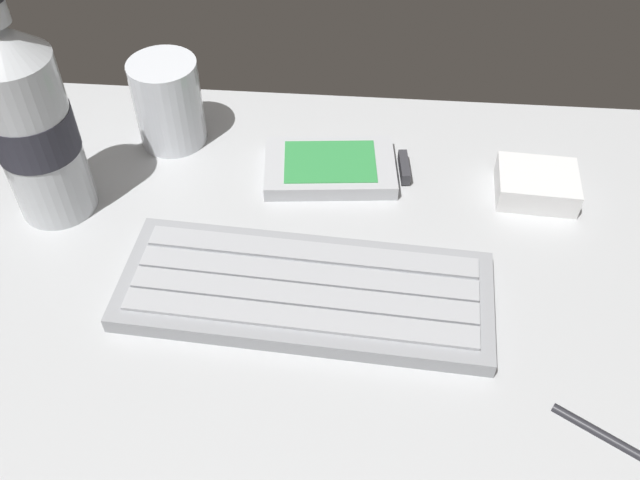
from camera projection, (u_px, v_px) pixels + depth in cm
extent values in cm
cube|color=#B7BABC|center=(320.00, 273.00, 58.33)|extent=(64.00, 48.00, 2.00)
cube|color=#93969B|center=(305.00, 291.00, 54.79)|extent=(29.60, 12.70, 1.40)
cube|color=#ADAFB5|center=(311.00, 253.00, 56.42)|extent=(26.75, 3.58, 0.30)
cube|color=#ADAFB5|center=(307.00, 274.00, 54.92)|extent=(26.75, 3.58, 0.30)
cube|color=#ADAFB5|center=(303.00, 295.00, 53.42)|extent=(26.75, 3.58, 0.30)
cube|color=#ADAFB5|center=(298.00, 318.00, 51.92)|extent=(26.75, 3.58, 0.30)
cube|color=#B7BABF|center=(335.00, 168.00, 64.96)|extent=(12.67, 8.72, 1.40)
cube|color=green|center=(335.00, 162.00, 64.42)|extent=(8.93, 6.71, 0.10)
cube|color=#333338|center=(404.00, 167.00, 65.03)|extent=(1.16, 3.86, 1.12)
cylinder|color=silver|center=(168.00, 103.00, 66.02)|extent=(6.40, 6.40, 8.50)
cylinder|color=brown|center=(170.00, 111.00, 66.74)|extent=(5.50, 5.50, 6.12)
cylinder|color=silver|center=(37.00, 138.00, 57.12)|extent=(6.60, 6.60, 15.00)
cone|color=silver|center=(0.00, 41.00, 50.66)|extent=(6.60, 6.60, 2.80)
cylinder|color=#2D2D38|center=(34.00, 131.00, 56.57)|extent=(6.73, 6.73, 3.80)
cube|color=white|center=(537.00, 185.00, 62.63)|extent=(7.32, 6.00, 2.40)
cylinder|color=#26262B|center=(621.00, 443.00, 46.33)|extent=(8.43, 5.62, 0.70)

